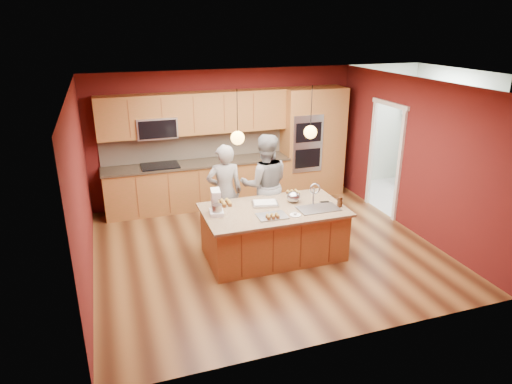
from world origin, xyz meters
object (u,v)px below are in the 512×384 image
object	(u,v)px
person_left	(225,193)
stand_mixer	(216,204)
person_right	(265,185)
mixing_bowl	(293,197)
island	(274,232)

from	to	relation	value
person_left	stand_mixer	size ratio (longest dim) A/B	4.35
stand_mixer	person_right	bearing A→B (deg)	44.65
person_right	person_left	bearing A→B (deg)	11.94
stand_mixer	mixing_bowl	size ratio (longest dim) A/B	1.75
person_left	mixing_bowl	size ratio (longest dim) A/B	7.61
person_right	mixing_bowl	world-z (taller)	person_right
person_left	person_right	xyz separation A→B (m)	(0.73, 0.00, 0.06)
person_left	stand_mixer	bearing A→B (deg)	70.88
island	person_left	size ratio (longest dim) A/B	1.32
person_left	mixing_bowl	bearing A→B (deg)	147.82
island	stand_mixer	distance (m)	1.09
person_left	stand_mixer	distance (m)	0.87
person_right	stand_mixer	world-z (taller)	person_right
person_left	mixing_bowl	distance (m)	1.20
person_right	stand_mixer	size ratio (longest dim) A/B	4.65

